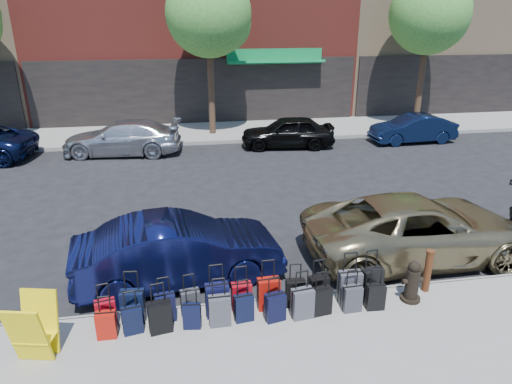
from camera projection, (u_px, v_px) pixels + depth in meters
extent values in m
plane|color=black|center=(221.00, 216.00, 13.25)|extent=(120.00, 120.00, 0.00)
cube|color=gray|center=(260.00, 378.00, 7.25)|extent=(60.00, 4.00, 0.15)
cube|color=gray|center=(202.00, 132.00, 22.42)|extent=(60.00, 4.00, 0.15)
cube|color=gray|center=(243.00, 304.00, 9.11)|extent=(60.00, 0.08, 0.15)
cube|color=gray|center=(204.00, 143.00, 20.56)|extent=(60.00, 0.08, 0.15)
cube|color=black|center=(198.00, 93.00, 23.62)|extent=(16.66, 0.15, 3.40)
cube|color=#0D783D|center=(276.00, 62.00, 23.37)|extent=(5.00, 0.91, 0.27)
cube|color=#0D783D|center=(275.00, 55.00, 23.52)|extent=(5.00, 0.10, 0.60)
cube|color=black|center=(479.00, 85.00, 26.08)|extent=(14.70, 0.15, 3.40)
cylinder|color=black|center=(211.00, 82.00, 21.14)|extent=(0.30, 0.30, 4.80)
sphere|color=#347C29|center=(209.00, 14.00, 20.06)|extent=(3.80, 3.80, 3.80)
sphere|color=#347C29|center=(222.00, 23.00, 20.29)|extent=(2.58, 2.58, 2.58)
cylinder|color=black|center=(421.00, 77.00, 22.75)|extent=(0.30, 0.30, 4.80)
sphere|color=#347C29|center=(430.00, 14.00, 21.67)|extent=(3.80, 3.80, 3.80)
sphere|color=#347C29|center=(440.00, 22.00, 21.91)|extent=(2.58, 2.58, 2.58)
cube|color=maroon|center=(106.00, 313.00, 8.26)|extent=(0.39, 0.26, 0.53)
cylinder|color=black|center=(102.00, 286.00, 8.05)|extent=(0.20, 0.07, 0.03)
cube|color=black|center=(133.00, 306.00, 8.38)|extent=(0.45, 0.28, 0.64)
cylinder|color=black|center=(129.00, 274.00, 8.13)|extent=(0.24, 0.06, 0.03)
cube|color=black|center=(165.00, 307.00, 8.42)|extent=(0.39, 0.26, 0.55)
cylinder|color=black|center=(163.00, 280.00, 8.20)|extent=(0.21, 0.06, 0.03)
cube|color=#313236|center=(190.00, 303.00, 8.58)|extent=(0.38, 0.24, 0.53)
cylinder|color=black|center=(189.00, 276.00, 8.37)|extent=(0.20, 0.06, 0.03)
cube|color=black|center=(217.00, 300.00, 8.55)|extent=(0.45, 0.27, 0.66)
cylinder|color=black|center=(216.00, 267.00, 8.29)|extent=(0.25, 0.05, 0.03)
cube|color=maroon|center=(242.00, 297.00, 8.72)|extent=(0.39, 0.23, 0.57)
cylinder|color=black|center=(241.00, 268.00, 8.50)|extent=(0.22, 0.04, 0.03)
cube|color=maroon|center=(269.00, 294.00, 8.76)|extent=(0.43, 0.24, 0.64)
cylinder|color=black|center=(269.00, 262.00, 8.51)|extent=(0.24, 0.04, 0.03)
cube|color=black|center=(295.00, 293.00, 8.86)|extent=(0.38, 0.23, 0.56)
cylinder|color=black|center=(296.00, 266.00, 8.64)|extent=(0.21, 0.05, 0.03)
cube|color=black|center=(318.00, 290.00, 8.94)|extent=(0.41, 0.26, 0.58)
cylinder|color=black|center=(320.00, 262.00, 8.71)|extent=(0.22, 0.06, 0.03)
cube|color=#3B3A3F|center=(349.00, 287.00, 8.95)|extent=(0.45, 0.25, 0.66)
cylinder|color=black|center=(352.00, 255.00, 8.68)|extent=(0.25, 0.04, 0.03)
cube|color=black|center=(371.00, 283.00, 9.09)|extent=(0.47, 0.31, 0.65)
cylinder|color=black|center=(374.00, 252.00, 8.83)|extent=(0.24, 0.08, 0.03)
cube|color=#A7140A|center=(106.00, 325.00, 7.98)|extent=(0.34, 0.20, 0.50)
cylinder|color=black|center=(103.00, 299.00, 7.78)|extent=(0.19, 0.03, 0.03)
cube|color=black|center=(132.00, 320.00, 8.10)|extent=(0.38, 0.26, 0.51)
cylinder|color=black|center=(129.00, 294.00, 7.90)|extent=(0.20, 0.07, 0.03)
cube|color=black|center=(160.00, 317.00, 8.12)|extent=(0.44, 0.31, 0.59)
cylinder|color=black|center=(157.00, 286.00, 7.88)|extent=(0.23, 0.07, 0.03)
cube|color=black|center=(192.00, 316.00, 8.24)|extent=(0.34, 0.23, 0.47)
cylinder|color=black|center=(190.00, 292.00, 8.05)|extent=(0.18, 0.05, 0.03)
cube|color=#3D3D42|center=(220.00, 311.00, 8.30)|extent=(0.40, 0.23, 0.58)
cylinder|color=black|center=(219.00, 281.00, 8.07)|extent=(0.22, 0.04, 0.03)
cube|color=black|center=(244.00, 308.00, 8.43)|extent=(0.37, 0.25, 0.51)
cylinder|color=black|center=(243.00, 282.00, 8.23)|extent=(0.20, 0.06, 0.03)
cube|color=black|center=(275.00, 307.00, 8.43)|extent=(0.40, 0.28, 0.54)
cylinder|color=black|center=(276.00, 280.00, 8.22)|extent=(0.21, 0.07, 0.03)
cube|color=#404045|center=(302.00, 303.00, 8.50)|extent=(0.43, 0.29, 0.59)
cylinder|color=black|center=(304.00, 274.00, 8.27)|extent=(0.23, 0.06, 0.03)
cube|color=black|center=(321.00, 301.00, 8.62)|extent=(0.39, 0.27, 0.54)
cylinder|color=black|center=(323.00, 274.00, 8.40)|extent=(0.21, 0.06, 0.03)
cube|color=#333337|center=(352.00, 298.00, 8.71)|extent=(0.37, 0.22, 0.53)
cylinder|color=black|center=(354.00, 272.00, 8.50)|extent=(0.20, 0.04, 0.03)
cube|color=black|center=(375.00, 297.00, 8.77)|extent=(0.36, 0.22, 0.52)
cylinder|color=black|center=(378.00, 272.00, 8.56)|extent=(0.20, 0.04, 0.03)
cylinder|color=black|center=(410.00, 298.00, 9.11)|extent=(0.39, 0.39, 0.07)
cylinder|color=black|center=(412.00, 284.00, 8.99)|extent=(0.26, 0.26, 0.61)
sphere|color=black|center=(415.00, 267.00, 8.85)|extent=(0.24, 0.24, 0.24)
cylinder|color=black|center=(413.00, 281.00, 8.97)|extent=(0.44, 0.13, 0.11)
cylinder|color=#38190C|center=(428.00, 271.00, 9.27)|extent=(0.15, 0.15, 0.90)
cylinder|color=#38190C|center=(431.00, 252.00, 9.11)|extent=(0.17, 0.17, 0.04)
cube|color=yellow|center=(28.00, 336.00, 7.24)|extent=(0.66, 0.40, 1.10)
cube|color=yellow|center=(40.00, 321.00, 7.61)|extent=(0.66, 0.40, 1.10)
cube|color=yellow|center=(36.00, 337.00, 7.48)|extent=(0.68, 0.53, 0.02)
imported|color=#0D123D|center=(179.00, 251.00, 9.81)|extent=(4.61, 2.14, 1.46)
imported|color=#8E7E57|center=(418.00, 228.00, 10.80)|extent=(5.43, 2.56, 1.50)
imported|color=silver|center=(122.00, 138.00, 18.95)|extent=(5.03, 2.51, 1.40)
imported|color=black|center=(288.00, 132.00, 19.95)|extent=(4.19, 2.06, 1.37)
imported|color=#0D1939|center=(413.00, 129.00, 20.74)|extent=(3.88, 1.48, 1.26)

